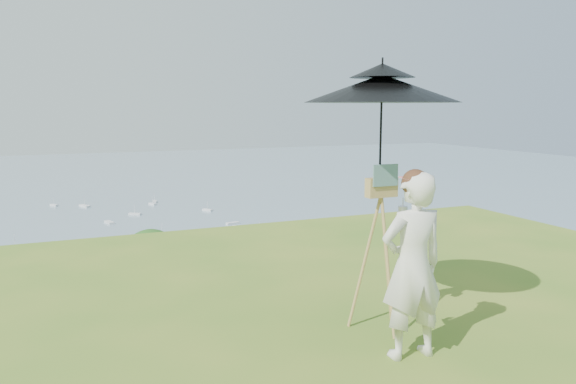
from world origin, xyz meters
name	(u,v)px	position (x,y,z in m)	size (l,w,h in m)	color
bay_water	(55,197)	(0.00, 240.00, -34.00)	(700.00, 700.00, 0.00)	slate
slope_trees	(78,370)	(0.00, 35.00, -15.00)	(110.00, 50.00, 6.00)	#214D17
harbor_town	(69,344)	(0.00, 75.00, -29.50)	(110.00, 22.00, 5.00)	silver
moored_boats	(8,242)	(-12.50, 161.00, -33.65)	(140.00, 140.00, 0.70)	silver
painter	(412,266)	(1.75, 1.60, 0.76)	(0.55, 0.36, 1.51)	white
field_easel	(380,247)	(1.83, 2.21, 0.76)	(0.57, 0.57, 1.51)	#AD8948
sun_umbrella	(381,127)	(1.83, 2.24, 1.83)	(1.35, 1.35, 1.18)	black
painter_cap	(415,176)	(1.75, 1.60, 1.47)	(0.21, 0.25, 0.10)	#D57585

